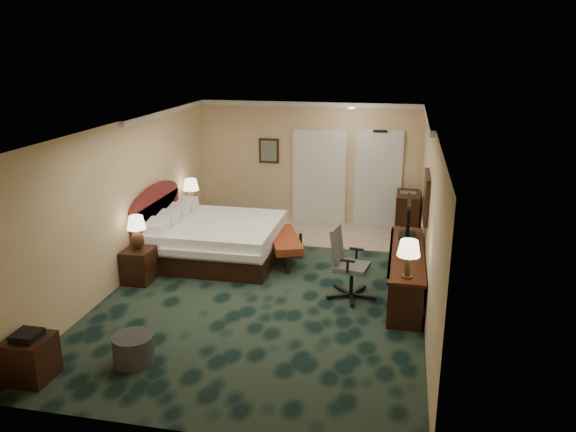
% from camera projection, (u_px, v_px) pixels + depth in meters
% --- Properties ---
extents(floor, '(5.00, 7.50, 0.00)m').
position_uv_depth(floor, '(270.00, 287.00, 9.41)').
color(floor, black).
rests_on(floor, ground).
extents(ceiling, '(5.00, 7.50, 0.00)m').
position_uv_depth(ceiling, '(269.00, 126.00, 8.61)').
color(ceiling, white).
rests_on(ceiling, wall_back).
extents(wall_back, '(5.00, 0.00, 2.70)m').
position_uv_depth(wall_back, '(309.00, 163.00, 12.52)').
color(wall_back, tan).
rests_on(wall_back, ground).
extents(wall_front, '(5.00, 0.00, 2.70)m').
position_uv_depth(wall_front, '(180.00, 317.00, 5.50)').
color(wall_front, tan).
rests_on(wall_front, ground).
extents(wall_left, '(0.00, 7.50, 2.70)m').
position_uv_depth(wall_left, '(126.00, 201.00, 9.50)').
color(wall_left, tan).
rests_on(wall_left, ground).
extents(wall_right, '(0.00, 7.50, 2.70)m').
position_uv_depth(wall_right, '(429.00, 219.00, 8.53)').
color(wall_right, tan).
rests_on(wall_right, ground).
extents(crown_molding, '(5.00, 7.50, 0.10)m').
position_uv_depth(crown_molding, '(269.00, 129.00, 8.63)').
color(crown_molding, silver).
rests_on(crown_molding, wall_back).
extents(tile_patch, '(3.20, 1.70, 0.01)m').
position_uv_depth(tile_patch, '(343.00, 235.00, 11.95)').
color(tile_patch, '#C0AB99').
rests_on(tile_patch, ground).
extents(headboard, '(0.12, 2.00, 1.40)m').
position_uv_depth(headboard, '(157.00, 221.00, 10.61)').
color(headboard, '#4E0F09').
rests_on(headboard, ground).
extents(entry_door, '(1.02, 0.06, 2.18)m').
position_uv_depth(entry_door, '(378.00, 180.00, 12.28)').
color(entry_door, silver).
rests_on(entry_door, ground).
extents(closet_doors, '(1.20, 0.06, 2.10)m').
position_uv_depth(closet_doors, '(319.00, 177.00, 12.52)').
color(closet_doors, beige).
rests_on(closet_doors, ground).
extents(wall_art, '(0.45, 0.06, 0.55)m').
position_uv_depth(wall_art, '(269.00, 151.00, 12.58)').
color(wall_art, '#405E53').
rests_on(wall_art, wall_back).
extents(wall_mirror, '(0.05, 0.95, 0.75)m').
position_uv_depth(wall_mirror, '(426.00, 197.00, 9.04)').
color(wall_mirror, white).
rests_on(wall_mirror, wall_right).
extents(bed, '(2.26, 2.09, 0.72)m').
position_uv_depth(bed, '(218.00, 240.00, 10.58)').
color(bed, white).
rests_on(bed, ground).
extents(nightstand_near, '(0.46, 0.53, 0.58)m').
position_uv_depth(nightstand_near, '(139.00, 265.00, 9.56)').
color(nightstand_near, black).
rests_on(nightstand_near, ground).
extents(nightstand_far, '(0.45, 0.52, 0.56)m').
position_uv_depth(nightstand_far, '(194.00, 220.00, 12.01)').
color(nightstand_far, black).
rests_on(nightstand_far, ground).
extents(lamp_near, '(0.32, 0.32, 0.60)m').
position_uv_depth(lamp_near, '(137.00, 233.00, 9.38)').
color(lamp_near, black).
rests_on(lamp_near, nightstand_near).
extents(lamp_far, '(0.39, 0.39, 0.63)m').
position_uv_depth(lamp_far, '(191.00, 193.00, 11.83)').
color(lamp_far, black).
rests_on(lamp_far, nightstand_far).
extents(bed_bench, '(0.97, 1.51, 0.48)m').
position_uv_depth(bed_bench, '(284.00, 248.00, 10.49)').
color(bed_bench, maroon).
rests_on(bed_bench, ground).
extents(ottoman, '(0.69, 0.69, 0.37)m').
position_uv_depth(ottoman, '(134.00, 349.00, 7.14)').
color(ottoman, '#2F2F2F').
rests_on(ottoman, ground).
extents(side_table, '(0.51, 0.51, 0.55)m').
position_uv_depth(side_table, '(30.00, 358.00, 6.77)').
color(side_table, black).
rests_on(side_table, ground).
extents(desk, '(0.55, 2.55, 0.74)m').
position_uv_depth(desk, '(405.00, 273.00, 9.04)').
color(desk, black).
rests_on(desk, ground).
extents(tv, '(0.08, 0.87, 0.68)m').
position_uv_depth(tv, '(408.00, 218.00, 9.50)').
color(tv, black).
rests_on(tv, desk).
extents(desk_lamp, '(0.38, 0.38, 0.57)m').
position_uv_depth(desk_lamp, '(408.00, 259.00, 7.87)').
color(desk_lamp, black).
rests_on(desk_lamp, desk).
extents(desk_chair, '(0.76, 0.73, 1.15)m').
position_uv_depth(desk_chair, '(352.00, 264.00, 8.87)').
color(desk_chair, '#4A4B55').
rests_on(desk_chair, ground).
extents(minibar, '(0.48, 0.86, 0.91)m').
position_uv_depth(minibar, '(407.00, 214.00, 11.84)').
color(minibar, black).
rests_on(minibar, ground).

